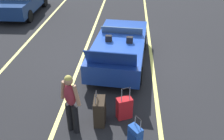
# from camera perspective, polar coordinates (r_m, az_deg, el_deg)

# --- Properties ---
(ground_plane) EXTENTS (80.00, 80.00, 0.00)m
(ground_plane) POSITION_cam_1_polar(r_m,az_deg,el_deg) (9.14, 1.76, 1.79)
(ground_plane) COLOR black
(lot_line_near) EXTENTS (18.00, 0.12, 0.01)m
(lot_line_near) POSITION_cam_1_polar(r_m,az_deg,el_deg) (9.17, 9.46, 1.46)
(lot_line_near) COLOR #EAE066
(lot_line_near) RESTS_ON ground_plane
(lot_line_mid) EXTENTS (18.00, 0.12, 0.01)m
(lot_line_mid) POSITION_cam_1_polar(r_m,az_deg,el_deg) (9.31, -7.31, 2.14)
(lot_line_mid) COLOR #EAE066
(lot_line_mid) RESTS_ON ground_plane
(lot_line_far) EXTENTS (18.00, 0.12, 0.01)m
(lot_line_far) POSITION_cam_1_polar(r_m,az_deg,el_deg) (10.20, -22.37, 2.60)
(lot_line_far) COLOR #EAE066
(lot_line_far) RESTS_ON ground_plane
(convertible_car) EXTENTS (4.33, 2.10, 1.50)m
(convertible_car) POSITION_cam_1_polar(r_m,az_deg,el_deg) (9.04, 2.00, 5.67)
(convertible_car) COLOR navy
(convertible_car) RESTS_ON ground_plane
(suitcase_large_black) EXTENTS (0.49, 0.32, 0.95)m
(suitcase_large_black) POSITION_cam_1_polar(r_m,az_deg,el_deg) (6.30, -2.92, -9.75)
(suitcase_large_black) COLOR #2D2319
(suitcase_large_black) RESTS_ON ground_plane
(suitcase_medium_bright) EXTENTS (0.38, 0.46, 1.01)m
(suitcase_medium_bright) POSITION_cam_1_polar(r_m,az_deg,el_deg) (6.50, 2.90, -8.95)
(suitcase_medium_bright) COLOR red
(suitcase_medium_bright) RESTS_ON ground_plane
(suitcase_small_carryon) EXTENTS (0.39, 0.37, 0.78)m
(suitcase_small_carryon) POSITION_cam_1_polar(r_m,az_deg,el_deg) (5.89, 5.48, -15.11)
(suitcase_small_carryon) COLOR #1E479E
(suitcase_small_carryon) RESTS_ON ground_plane
(traveler_person) EXTENTS (0.36, 0.57, 1.65)m
(traveler_person) POSITION_cam_1_polar(r_m,az_deg,el_deg) (5.80, -9.72, -7.33)
(traveler_person) COLOR black
(traveler_person) RESTS_ON ground_plane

